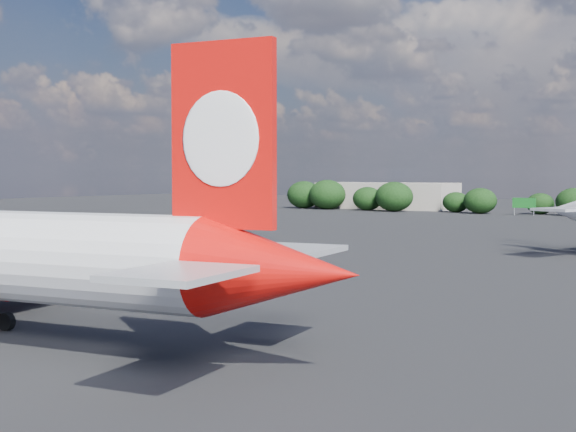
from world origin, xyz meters
The scene contains 3 objects.
ground centered at (0.00, 60.00, 0.00)m, with size 500.00×500.00×0.00m, color black.
terminal_building centered at (-65.00, 192.00, 4.00)m, with size 42.00×16.00×8.00m.
highway_sign centered at (-18.00, 176.00, 3.13)m, with size 6.00×0.30×4.50m.
Camera 1 is at (43.45, -30.20, 10.64)m, focal length 50.00 mm.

